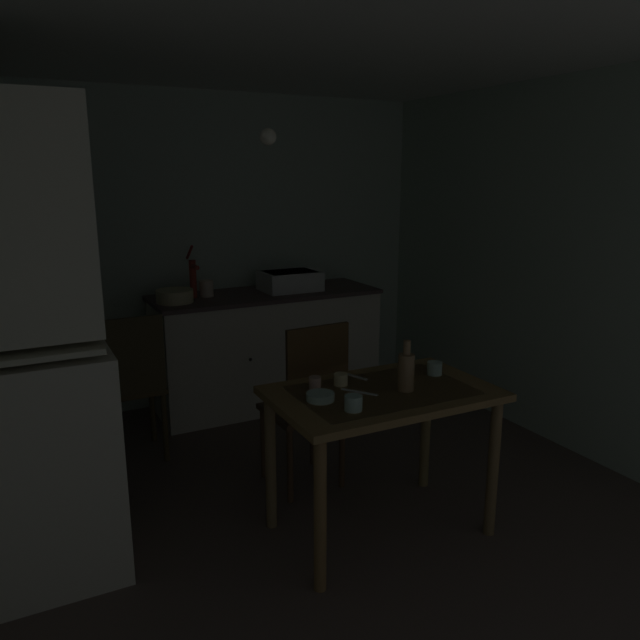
# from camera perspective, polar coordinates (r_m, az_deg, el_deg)

# --- Properties ---
(ground_plane) EXTENTS (4.75, 4.75, 0.00)m
(ground_plane) POSITION_cam_1_polar(r_m,az_deg,el_deg) (3.58, -1.04, -16.63)
(ground_plane) COLOR brown
(wall_back) EXTENTS (3.80, 0.10, 2.40)m
(wall_back) POSITION_cam_1_polar(r_m,az_deg,el_deg) (4.93, -11.12, 6.29)
(wall_back) COLOR beige
(wall_back) RESTS_ON ground
(wall_right) EXTENTS (0.10, 3.85, 2.40)m
(wall_right) POSITION_cam_1_polar(r_m,az_deg,el_deg) (4.33, 22.14, 4.57)
(wall_right) COLOR #B5CBB2
(wall_right) RESTS_ON ground
(ceiling_slab) EXTENTS (3.80, 3.85, 0.10)m
(ceiling_slab) POSITION_cam_1_polar(r_m,az_deg,el_deg) (3.16, -1.25, 25.37)
(ceiling_slab) COLOR silver
(hutch_cabinet) EXTENTS (0.83, 0.48, 2.10)m
(hutch_cabinet) POSITION_cam_1_polar(r_m,az_deg,el_deg) (2.87, -27.17, -4.49)
(hutch_cabinet) COLOR beige
(hutch_cabinet) RESTS_ON ground
(counter_cabinet) EXTENTS (1.75, 0.64, 0.90)m
(counter_cabinet) POSITION_cam_1_polar(r_m,az_deg,el_deg) (4.87, -4.95, -2.61)
(counter_cabinet) COLOR beige
(counter_cabinet) RESTS_ON ground
(sink_basin) EXTENTS (0.44, 0.34, 0.15)m
(sink_basin) POSITION_cam_1_polar(r_m,az_deg,el_deg) (4.83, -2.82, 3.69)
(sink_basin) COLOR silver
(sink_basin) RESTS_ON counter_cabinet
(hand_pump) EXTENTS (0.05, 0.27, 0.39)m
(hand_pump) POSITION_cam_1_polar(r_m,az_deg,el_deg) (4.60, -11.70, 4.09)
(hand_pump) COLOR maroon
(hand_pump) RESTS_ON counter_cabinet
(mixing_bowl_counter) EXTENTS (0.26, 0.26, 0.09)m
(mixing_bowl_counter) POSITION_cam_1_polar(r_m,az_deg,el_deg) (4.49, -13.33, 2.18)
(mixing_bowl_counter) COLOR beige
(mixing_bowl_counter) RESTS_ON counter_cabinet
(stoneware_crock) EXTENTS (0.10, 0.10, 0.12)m
(stoneware_crock) POSITION_cam_1_polar(r_m,az_deg,el_deg) (4.65, -10.49, 2.89)
(stoneware_crock) COLOR beige
(stoneware_crock) RESTS_ON counter_cabinet
(dining_table) EXTENTS (1.09, 0.69, 0.76)m
(dining_table) POSITION_cam_1_polar(r_m,az_deg,el_deg) (3.07, 5.77, -8.46)
(dining_table) COLOR brown
(dining_table) RESTS_ON ground
(chair_far_side) EXTENTS (0.42, 0.42, 1.00)m
(chair_far_side) POSITION_cam_1_polar(r_m,az_deg,el_deg) (3.52, -1.11, -7.72)
(chair_far_side) COLOR #4F351F
(chair_far_side) RESTS_ON ground
(chair_by_counter) EXTENTS (0.41, 0.41, 0.96)m
(chair_by_counter) POSITION_cam_1_polar(r_m,az_deg,el_deg) (4.02, -17.12, -5.66)
(chair_by_counter) COLOR #4D3B1F
(chair_by_counter) RESTS_ON ground
(serving_bowl_wide) EXTENTS (0.13, 0.13, 0.04)m
(serving_bowl_wide) POSITION_cam_1_polar(r_m,az_deg,el_deg) (2.88, 0.04, -7.12)
(serving_bowl_wide) COLOR #ADD1C1
(serving_bowl_wide) RESTS_ON dining_table
(teacup_cream) EXTENTS (0.08, 0.08, 0.07)m
(teacup_cream) POSITION_cam_1_polar(r_m,az_deg,el_deg) (2.76, 3.12, -7.70)
(teacup_cream) COLOR #ADD1C1
(teacup_cream) RESTS_ON dining_table
(mug_tall) EXTENTS (0.07, 0.07, 0.06)m
(mug_tall) POSITION_cam_1_polar(r_m,az_deg,el_deg) (3.08, 1.93, -5.52)
(mug_tall) COLOR beige
(mug_tall) RESTS_ON dining_table
(teacup_mint) EXTENTS (0.06, 0.06, 0.06)m
(teacup_mint) POSITION_cam_1_polar(r_m,az_deg,el_deg) (3.02, -0.47, -5.86)
(teacup_mint) COLOR tan
(teacup_mint) RESTS_ON dining_table
(mug_dark) EXTENTS (0.08, 0.08, 0.07)m
(mug_dark) POSITION_cam_1_polar(r_m,az_deg,el_deg) (3.29, 10.58, -4.43)
(mug_dark) COLOR #ADD1C1
(mug_dark) RESTS_ON dining_table
(glass_bottle) EXTENTS (0.08, 0.08, 0.25)m
(glass_bottle) POSITION_cam_1_polar(r_m,az_deg,el_deg) (3.02, 7.99, -4.67)
(glass_bottle) COLOR olive
(glass_bottle) RESTS_ON dining_table
(table_knife) EXTENTS (0.12, 0.17, 0.00)m
(table_knife) POSITION_cam_1_polar(r_m,az_deg,el_deg) (2.99, 3.68, -6.69)
(table_knife) COLOR silver
(table_knife) RESTS_ON dining_table
(teaspoon_near_bowl) EXTENTS (0.06, 0.14, 0.00)m
(teaspoon_near_bowl) POSITION_cam_1_polar(r_m,az_deg,el_deg) (3.20, 3.42, -5.29)
(teaspoon_near_bowl) COLOR beige
(teaspoon_near_bowl) RESTS_ON dining_table
(pendant_bulb) EXTENTS (0.08, 0.08, 0.08)m
(pendant_bulb) POSITION_cam_1_polar(r_m,az_deg,el_deg) (3.03, -4.85, 16.57)
(pendant_bulb) COLOR #F9EFCC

